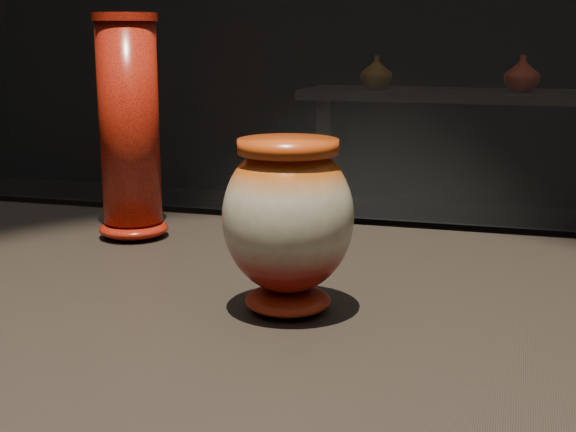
{
  "coord_description": "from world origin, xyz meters",
  "views": [
    {
      "loc": [
        0.15,
        -0.86,
        1.2
      ],
      "look_at": [
        -0.09,
        -0.04,
        1.01
      ],
      "focal_mm": 50.0,
      "sensor_mm": 36.0,
      "label": 1
    }
  ],
  "objects": [
    {
      "name": "back_vase_mid",
      "position": [
        0.15,
        3.68,
        1.0
      ],
      "size": [
        0.26,
        0.26,
        0.2
      ],
      "primitive_type": "imported",
      "rotation": [
        0.0,
        0.0,
        5.24
      ],
      "color": "maroon",
      "rests_on": "back_shelf"
    },
    {
      "name": "tall_vase",
      "position": [
        -0.41,
        0.22,
        1.06
      ],
      "size": [
        0.13,
        0.13,
        0.34
      ],
      "rotation": [
        0.0,
        0.0,
        -0.21
      ],
      "color": "red",
      "rests_on": "display_plinth"
    },
    {
      "name": "main_vase",
      "position": [
        -0.09,
        -0.04,
        1.01
      ],
      "size": [
        0.15,
        0.15,
        0.2
      ],
      "rotation": [
        0.0,
        0.0,
        -0.04
      ],
      "color": "maroon",
      "rests_on": "display_plinth"
    },
    {
      "name": "back_vase_left",
      "position": [
        -0.65,
        3.71,
        0.99
      ],
      "size": [
        0.25,
        0.25,
        0.19
      ],
      "primitive_type": "imported",
      "rotation": [
        0.0,
        0.0,
        0.97
      ],
      "color": "#9F6317",
      "rests_on": "back_shelf"
    },
    {
      "name": "back_shelf",
      "position": [
        -0.05,
        3.72,
        0.64
      ],
      "size": [
        2.0,
        0.6,
        0.9
      ],
      "color": "black",
      "rests_on": "ground"
    }
  ]
}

